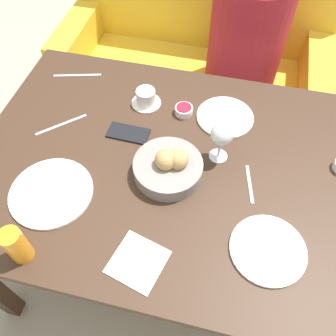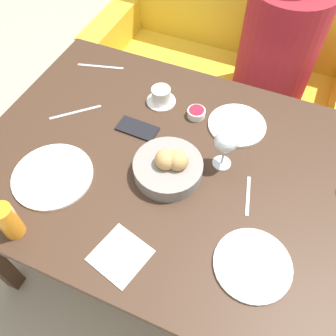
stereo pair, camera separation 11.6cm
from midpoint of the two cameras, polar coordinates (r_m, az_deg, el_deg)
The scene contains 17 objects.
ground_plane at distance 1.88m, azimuth 1.37°, elevation -13.11°, with size 10.00×10.00×0.00m, color #A89E89.
dining_table at distance 1.30m, azimuth 1.93°, elevation -1.64°, with size 1.30×0.98×0.76m.
couch at distance 2.28m, azimuth 10.42°, elevation 14.32°, with size 1.48×0.70×0.87m.
seated_person at distance 2.02m, azimuth 17.63°, elevation 13.45°, with size 0.38×0.49×1.19m.
bread_basket at distance 1.16m, azimuth 2.98°, elevation -0.02°, with size 0.23×0.23×0.11m.
plate_near_left at distance 1.22m, azimuth -15.46°, elevation -1.40°, with size 0.27×0.27×0.01m.
plate_near_right at distance 1.07m, azimuth 16.55°, elevation -14.91°, with size 0.22×0.22×0.01m.
plate_far_center at distance 1.35m, azimuth 13.44°, elevation 6.58°, with size 0.21×0.21×0.01m.
juice_glass at distance 1.10m, azimuth -21.54°, elevation -8.13°, with size 0.06×0.06×0.13m.
wine_glass at distance 1.15m, azimuth 12.14°, elevation 3.84°, with size 0.08×0.08×0.16m.
coffee_cup at distance 1.39m, azimuth 1.30°, elevation 11.29°, with size 0.11×0.11×0.06m.
jam_bowl_berry at distance 1.35m, azimuth 7.05°, elevation 8.63°, with size 0.07×0.07×0.03m.
fork_silver at distance 1.59m, azimuth -8.66°, elevation 15.69°, with size 0.19×0.06×0.00m.
knife_silver at distance 1.40m, azimuth -12.31°, elevation 8.59°, with size 0.15×0.14×0.00m.
spoon_coffee at distance 1.18m, azimuth 15.49°, elevation -4.49°, with size 0.04×0.15×0.00m.
napkin at distance 1.05m, azimuth -4.43°, elevation -14.05°, with size 0.18×0.18×0.00m.
cell_phone at distance 1.31m, azimuth -2.40°, elevation 6.17°, with size 0.15×0.08×0.01m.
Camera 2 is at (0.30, -0.67, 1.74)m, focal length 38.00 mm.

